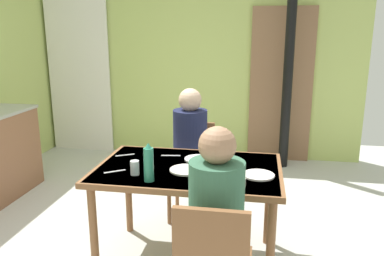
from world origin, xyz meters
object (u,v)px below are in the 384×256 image
(dining_table, at_px, (188,177))
(serving_bowl_center, at_px, (232,182))
(person_near_diner, at_px, (217,204))
(water_bottle_green_near, at_px, (149,163))
(chair_far_diner, at_px, (193,164))
(person_far_diner, at_px, (190,138))

(dining_table, bearing_deg, serving_bowl_center, -41.31)
(serving_bowl_center, bearing_deg, person_near_diner, -99.59)
(dining_table, relative_size, person_near_diner, 1.71)
(person_near_diner, height_order, water_bottle_green_near, person_near_diner)
(chair_far_diner, xyz_separation_m, person_near_diner, (0.38, -1.42, 0.28))
(person_near_diner, relative_size, water_bottle_green_near, 3.00)
(chair_far_diner, relative_size, person_far_diner, 1.13)
(chair_far_diner, height_order, person_near_diner, person_near_diner)
(person_far_diner, bearing_deg, person_near_diner, 106.42)
(person_far_diner, bearing_deg, chair_far_diner, -90.00)
(water_bottle_green_near, bearing_deg, dining_table, 56.29)
(dining_table, xyz_separation_m, serving_bowl_center, (0.33, -0.29, 0.11))
(person_far_diner, xyz_separation_m, water_bottle_green_near, (-0.10, -0.95, 0.09))
(water_bottle_green_near, distance_m, serving_bowl_center, 0.54)
(dining_table, bearing_deg, water_bottle_green_near, -123.71)
(dining_table, height_order, chair_far_diner, chair_far_diner)
(chair_far_diner, height_order, water_bottle_green_near, water_bottle_green_near)
(person_near_diner, bearing_deg, water_bottle_green_near, 144.59)
(dining_table, relative_size, chair_far_diner, 1.51)
(person_near_diner, bearing_deg, serving_bowl_center, 80.41)
(person_near_diner, distance_m, water_bottle_green_near, 0.59)
(dining_table, height_order, water_bottle_green_near, water_bottle_green_near)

